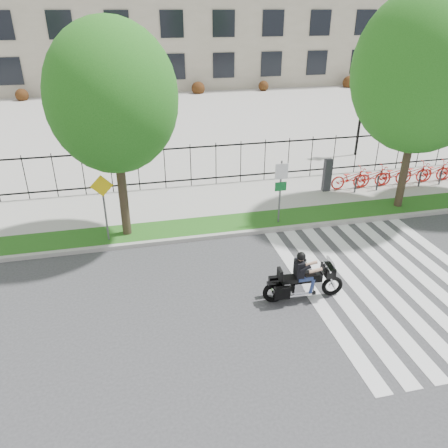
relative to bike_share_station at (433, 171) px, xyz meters
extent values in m
plane|color=#363639|center=(-11.47, -7.20, -0.66)|extent=(120.00, 120.00, 0.00)
cube|color=#A4A29A|center=(-11.47, -3.10, -0.58)|extent=(60.00, 0.20, 0.15)
cube|color=#1F4F13|center=(-11.47, -2.25, -0.58)|extent=(60.00, 1.50, 0.15)
cube|color=#A9A69E|center=(-11.47, 0.25, -0.58)|extent=(60.00, 3.50, 0.15)
cube|color=#A9A69E|center=(-11.47, 17.80, -0.61)|extent=(80.00, 34.00, 0.10)
cylinder|color=black|center=(-1.47, 4.80, 1.34)|extent=(0.14, 0.14, 4.00)
cylinder|color=black|center=(-1.47, 4.80, 3.24)|extent=(0.06, 0.70, 0.70)
sphere|color=white|center=(-1.82, 4.80, 3.34)|extent=(0.36, 0.36, 0.36)
sphere|color=white|center=(-1.12, 4.80, 3.34)|extent=(0.36, 0.36, 0.36)
cylinder|color=#32261B|center=(-14.59, -2.25, 1.32)|extent=(0.32, 0.32, 3.66)
ellipsoid|color=#175B14|center=(-14.59, -2.25, 4.45)|extent=(4.31, 4.31, 4.96)
cylinder|color=#32261B|center=(-3.26, -2.25, 1.42)|extent=(0.32, 0.32, 3.84)
ellipsoid|color=#175B14|center=(-3.26, -2.25, 4.92)|extent=(5.29, 5.29, 6.08)
cube|color=#2D2D33|center=(-5.54, 0.00, 0.24)|extent=(0.35, 0.25, 1.50)
imported|color=red|center=(-4.34, 0.00, 0.00)|extent=(1.92, 0.67, 1.01)
cylinder|color=#2D2D33|center=(-4.34, -0.50, -0.16)|extent=(0.08, 0.08, 0.70)
imported|color=red|center=(-3.24, 0.00, 0.00)|extent=(1.92, 0.67, 1.01)
cylinder|color=#2D2D33|center=(-3.24, -0.50, -0.16)|extent=(0.08, 0.08, 0.70)
imported|color=red|center=(-2.14, 0.00, 0.00)|extent=(1.92, 0.67, 1.01)
cylinder|color=#2D2D33|center=(-2.14, -0.50, -0.16)|extent=(0.08, 0.08, 0.70)
imported|color=red|center=(-1.04, 0.00, 0.00)|extent=(1.92, 0.67, 1.01)
cylinder|color=#2D2D33|center=(-1.04, -0.50, -0.16)|extent=(0.08, 0.08, 0.70)
imported|color=red|center=(0.06, 0.00, 0.00)|extent=(1.92, 0.67, 1.01)
cylinder|color=#2D2D33|center=(0.06, -0.50, -0.16)|extent=(0.08, 0.08, 0.70)
cylinder|color=#59595B|center=(-8.75, -2.60, 0.74)|extent=(0.07, 0.07, 2.50)
cube|color=white|center=(-8.75, -2.64, 1.59)|extent=(0.50, 0.03, 0.60)
cube|color=#0C6626|center=(-8.75, -2.64, 0.99)|extent=(0.45, 0.03, 0.35)
cylinder|color=#59595B|center=(-15.26, -2.60, 0.69)|extent=(0.07, 0.07, 2.40)
cube|color=yellow|center=(-15.26, -2.64, 1.59)|extent=(0.78, 0.03, 0.78)
torus|color=black|center=(-8.76, -7.39, -0.34)|extent=(0.65, 0.15, 0.65)
torus|color=black|center=(-10.54, -7.31, -0.34)|extent=(0.69, 0.17, 0.69)
cube|color=black|center=(-8.95, -7.39, 0.24)|extent=(0.31, 0.53, 0.28)
cube|color=#26262B|center=(-8.88, -7.39, 0.45)|extent=(0.16, 0.48, 0.29)
cube|color=silver|center=(-9.70, -7.35, -0.23)|extent=(0.58, 0.35, 0.38)
cube|color=black|center=(-9.42, -7.36, 0.08)|extent=(0.53, 0.34, 0.24)
cube|color=black|center=(-10.03, -7.33, 0.06)|extent=(0.67, 0.37, 0.13)
cube|color=black|center=(-10.40, -7.31, 0.27)|extent=(0.11, 0.32, 0.32)
cube|color=black|center=(-10.42, -7.59, -0.19)|extent=(0.48, 0.17, 0.38)
cube|color=black|center=(-10.39, -7.03, -0.19)|extent=(0.48, 0.17, 0.38)
cube|color=black|center=(-9.84, -7.34, 0.40)|extent=(0.24, 0.39, 0.49)
sphere|color=tan|center=(-9.81, -7.34, 0.75)|extent=(0.22, 0.22, 0.22)
sphere|color=black|center=(-9.81, -7.34, 0.79)|extent=(0.25, 0.25, 0.25)
camera|label=1|loc=(-14.31, -17.16, 7.08)|focal=35.00mm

